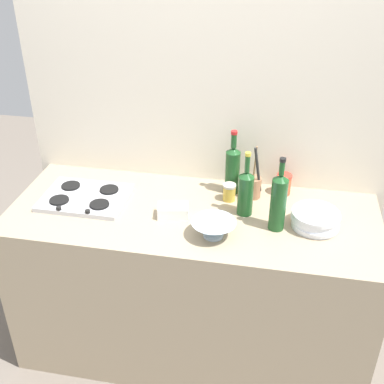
{
  "coord_description": "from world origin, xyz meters",
  "views": [
    {
      "loc": [
        0.37,
        -1.95,
        2.21
      ],
      "look_at": [
        0.0,
        0.0,
        1.02
      ],
      "focal_mm": 45.82,
      "sensor_mm": 36.0,
      "label": 1
    }
  ],
  "objects": [
    {
      "name": "stovetop_hob",
      "position": [
        -0.55,
        0.02,
        0.91
      ],
      "size": [
        0.42,
        0.32,
        0.04
      ],
      "color": "#B2B2B7",
      "rests_on": "counter_block"
    },
    {
      "name": "condiment_jar_rear",
      "position": [
        0.16,
        0.16,
        0.94
      ],
      "size": [
        0.07,
        0.07,
        0.09
      ],
      "color": "gold",
      "rests_on": "counter_block"
    },
    {
      "name": "backsplash_panel",
      "position": [
        0.0,
        0.38,
        1.14
      ],
      "size": [
        1.9,
        0.06,
        2.28
      ],
      "primitive_type": "cube",
      "color": "beige",
      "rests_on": "ground"
    },
    {
      "name": "plate_stack",
      "position": [
        0.58,
        -0.01,
        0.94
      ],
      "size": [
        0.22,
        0.22,
        0.08
      ],
      "color": "white",
      "rests_on": "counter_block"
    },
    {
      "name": "wine_bottle_mid_left",
      "position": [
        0.4,
        -0.05,
        1.05
      ],
      "size": [
        0.07,
        0.07,
        0.36
      ],
      "color": "#19471E",
      "rests_on": "counter_block"
    },
    {
      "name": "butter_dish",
      "position": [
        -0.08,
        -0.04,
        0.93
      ],
      "size": [
        0.16,
        0.11,
        0.06
      ],
      "primitive_type": "cube",
      "rotation": [
        0.0,
        0.0,
        0.17
      ],
      "color": "white",
      "rests_on": "counter_block"
    },
    {
      "name": "counter_block",
      "position": [
        0.0,
        0.0,
        0.45
      ],
      "size": [
        1.8,
        0.7,
        0.9
      ],
      "primitive_type": "cube",
      "color": "tan",
      "rests_on": "ground"
    },
    {
      "name": "ground_plane",
      "position": [
        0.0,
        0.0,
        0.0
      ],
      "size": [
        6.0,
        6.0,
        0.0
      ],
      "primitive_type": "plane",
      "color": "#6B6056",
      "rests_on": "ground"
    },
    {
      "name": "condiment_jar_front",
      "position": [
        0.43,
        0.27,
        0.96
      ],
      "size": [
        0.08,
        0.08,
        0.11
      ],
      "color": "#C64C2D",
      "rests_on": "counter_block"
    },
    {
      "name": "wine_bottle_mid_right",
      "position": [
        0.16,
        0.24,
        1.04
      ],
      "size": [
        0.07,
        0.07,
        0.34
      ],
      "color": "#19471E",
      "rests_on": "counter_block"
    },
    {
      "name": "utensil_crock",
      "position": [
        0.27,
        0.21,
        0.96
      ],
      "size": [
        0.09,
        0.08,
        0.29
      ],
      "color": "#996B4C",
      "rests_on": "counter_block"
    },
    {
      "name": "wine_bottle_leftmost",
      "position": [
        0.25,
        0.05,
        1.02
      ],
      "size": [
        0.07,
        0.07,
        0.33
      ],
      "color": "#19471E",
      "rests_on": "counter_block"
    },
    {
      "name": "mixing_bowl",
      "position": [
        0.13,
        -0.16,
        0.94
      ],
      "size": [
        0.2,
        0.2,
        0.08
      ],
      "color": "silver",
      "rests_on": "counter_block"
    }
  ]
}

